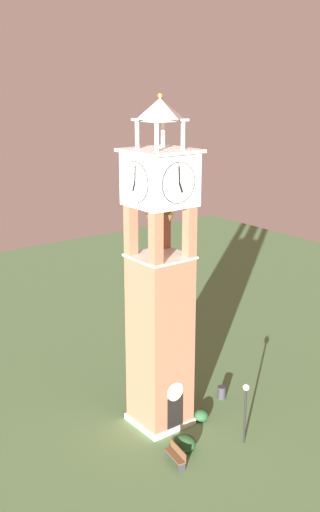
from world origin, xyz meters
The scene contains 8 objects.
ground centered at (0.00, 0.00, 0.00)m, with size 80.00×80.00×0.00m, color #517547.
clock_tower centered at (0.00, 0.00, 7.99)m, with size 3.40×3.40×18.64m.
park_bench centered at (-1.76, -3.69, 0.48)m, with size 0.71×1.65×0.95m.
lamp_post centered at (2.39, -4.52, 2.51)m, with size 0.36×0.36×3.58m.
trash_bin centered at (4.70, -0.24, 0.40)m, with size 0.52×0.52×0.80m, color #2D2D33.
shrub_near_entry centered at (1.97, -1.40, 0.34)m, with size 0.87×0.87×0.69m, color #234C28.
shrub_left_of_tower centered at (2.50, 1.25, 0.42)m, with size 1.10×1.10×0.84m, color #234C28.
shrub_behind_bench centered at (-0.67, -3.05, 0.41)m, with size 1.27×1.27×0.83m, color #234C28.
Camera 1 is at (-18.81, -24.72, 19.28)m, focal length 42.08 mm.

